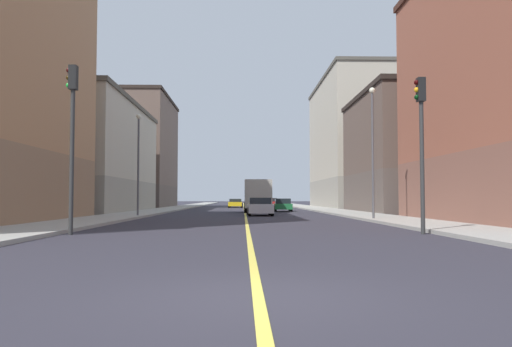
% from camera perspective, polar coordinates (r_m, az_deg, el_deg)
% --- Properties ---
extents(ground_plane, '(400.00, 400.00, 0.00)m').
position_cam_1_polar(ground_plane, '(7.09, 0.25, -13.69)').
color(ground_plane, '#2C2B34').
rests_on(ground_plane, ground).
extents(sidewalk_left, '(3.62, 168.00, 0.15)m').
position_cam_1_polar(sidewalk_left, '(56.67, 7.56, -4.01)').
color(sidewalk_left, '#9E9B93').
rests_on(sidewalk_left, ground).
extents(sidewalk_right, '(3.62, 168.00, 0.15)m').
position_cam_1_polar(sidewalk_right, '(56.61, -10.13, -3.99)').
color(sidewalk_right, '#9E9B93').
rests_on(sidewalk_right, ground).
extents(lane_center_stripe, '(0.16, 154.00, 0.01)m').
position_cam_1_polar(lane_center_stripe, '(55.97, -1.28, -4.12)').
color(lane_center_stripe, '#E5D14C').
rests_on(lane_center_stripe, ground).
extents(building_left_mid, '(11.39, 15.55, 10.88)m').
position_cam_1_polar(building_left_mid, '(49.05, 17.88, 2.18)').
color(building_left_mid, brown).
rests_on(building_left_mid, ground).
extents(building_left_far, '(11.39, 24.19, 17.45)m').
position_cam_1_polar(building_left_far, '(71.21, 11.73, 3.27)').
color(building_left_far, '#9D9688').
rests_on(building_left_far, ground).
extents(building_right_midblock, '(11.39, 22.55, 10.54)m').
position_cam_1_polar(building_right_midblock, '(51.90, -19.26, 1.75)').
color(building_right_midblock, '#9D9688').
rests_on(building_right_midblock, ground).
extents(building_right_distant, '(11.39, 17.74, 15.40)m').
position_cam_1_polar(building_right_distant, '(73.79, -13.89, 2.28)').
color(building_right_distant, brown).
rests_on(building_right_distant, ground).
extents(traffic_light_left_near, '(0.40, 0.32, 5.86)m').
position_cam_1_polar(traffic_light_left_near, '(20.06, 18.00, 4.42)').
color(traffic_light_left_near, '#2D2D2D').
rests_on(traffic_light_left_near, ground).
extents(traffic_light_right_near, '(0.40, 0.32, 6.24)m').
position_cam_1_polar(traffic_light_right_near, '(19.96, -19.90, 5.11)').
color(traffic_light_right_near, '#2D2D2D').
rests_on(traffic_light_right_near, ground).
extents(street_lamp_left_near, '(0.36, 0.36, 7.76)m').
position_cam_1_polar(street_lamp_left_near, '(30.96, 12.92, 3.73)').
color(street_lamp_left_near, '#4C4C51').
rests_on(street_lamp_left_near, ground).
extents(street_lamp_right_near, '(0.36, 0.36, 7.05)m').
position_cam_1_polar(street_lamp_right_near, '(36.33, -13.03, 2.19)').
color(street_lamp_right_near, '#4C4C51').
rests_on(street_lamp_right_near, ground).
extents(car_green, '(1.84, 3.98, 1.29)m').
position_cam_1_polar(car_green, '(51.26, 3.01, -3.55)').
color(car_green, '#1E6B38').
rests_on(car_green, ground).
extents(car_silver, '(1.96, 4.07, 1.36)m').
position_cam_1_polar(car_silver, '(38.85, 0.45, -3.75)').
color(car_silver, silver).
rests_on(car_silver, ground).
extents(car_yellow, '(1.98, 4.16, 1.22)m').
position_cam_1_polar(car_yellow, '(70.85, -2.30, -3.34)').
color(car_yellow, gold).
rests_on(car_yellow, ground).
extents(car_red, '(1.91, 4.12, 1.32)m').
position_cam_1_polar(car_red, '(75.87, 1.70, -3.28)').
color(car_red, red).
rests_on(car_red, ground).
extents(car_orange, '(1.88, 4.33, 1.39)m').
position_cam_1_polar(car_orange, '(68.87, -0.12, -3.31)').
color(car_orange, orange).
rests_on(car_orange, ground).
extents(box_truck, '(2.50, 7.46, 2.97)m').
position_cam_1_polar(box_truck, '(47.72, 0.16, -2.46)').
color(box_truck, navy).
rests_on(box_truck, ground).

